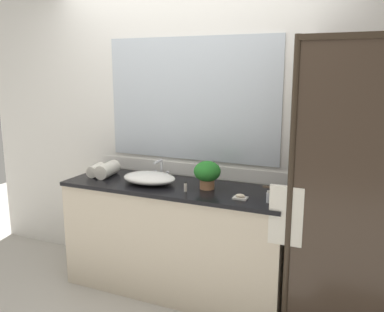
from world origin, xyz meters
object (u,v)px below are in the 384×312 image
sink_basin (149,178)px  rolled_towel_near_edge (96,170)px  amenity_bottle_conditioner (269,197)px  soap_dish (240,197)px  faucet (161,172)px  amenity_bottle_body_wash (185,187)px  potted_plant (207,173)px  rolled_towel_middle (108,170)px

sink_basin → rolled_towel_near_edge: bearing=176.2°
rolled_towel_near_edge → amenity_bottle_conditioner: bearing=-5.0°
soap_dish → amenity_bottle_conditioner: 0.20m
faucet → amenity_bottle_body_wash: bearing=-38.5°
sink_basin → faucet: (0.00, 0.20, 0.01)m
faucet → rolled_towel_near_edge: (-0.55, -0.16, -0.00)m
potted_plant → rolled_towel_near_edge: potted_plant is taller
faucet → amenity_bottle_body_wash: (0.36, -0.29, -0.02)m
rolled_towel_middle → rolled_towel_near_edge: bearing=-172.1°
amenity_bottle_conditioner → soap_dish: bearing=179.0°
soap_dish → rolled_towel_near_edge: 1.35m
amenity_bottle_body_wash → rolled_towel_near_edge: rolled_towel_near_edge is taller
amenity_bottle_body_wash → rolled_towel_near_edge: bearing=172.1°
potted_plant → amenity_bottle_body_wash: 0.20m
potted_plant → rolled_towel_middle: potted_plant is taller
potted_plant → rolled_towel_middle: 0.92m
potted_plant → sink_basin: bearing=-174.3°
sink_basin → soap_dish: sink_basin is taller
amenity_bottle_conditioner → rolled_towel_near_edge: (-1.54, 0.14, 0.01)m
sink_basin → soap_dish: (0.79, -0.10, -0.03)m
sink_basin → rolled_towel_middle: bearing=173.2°
soap_dish → amenity_bottle_body_wash: (-0.43, 0.01, 0.02)m
faucet → rolled_towel_near_edge: faucet is taller
faucet → rolled_towel_middle: 0.46m
sink_basin → rolled_towel_near_edge: 0.55m
soap_dish → faucet: bearing=159.6°
sink_basin → amenity_bottle_body_wash: size_ratio=5.60×
faucet → rolled_towel_middle: faucet is taller
sink_basin → faucet: bearing=90.0°
amenity_bottle_body_wash → faucet: bearing=141.5°
soap_dish → rolled_towel_middle: 1.24m
rolled_towel_middle → amenity_bottle_conditioner: bearing=-6.0°
amenity_bottle_body_wash → amenity_bottle_conditioner: size_ratio=0.93×
sink_basin → rolled_towel_near_edge: (-0.55, 0.04, 0.00)m
faucet → soap_dish: 0.84m
potted_plant → rolled_towel_near_edge: 1.03m
faucet → potted_plant: 0.51m
soap_dish → rolled_towel_near_edge: rolled_towel_near_edge is taller
sink_basin → amenity_bottle_conditioner: bearing=-5.7°
sink_basin → rolled_towel_middle: (-0.44, 0.05, 0.01)m
potted_plant → amenity_bottle_conditioner: potted_plant is taller
sink_basin → potted_plant: (0.48, 0.05, 0.08)m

